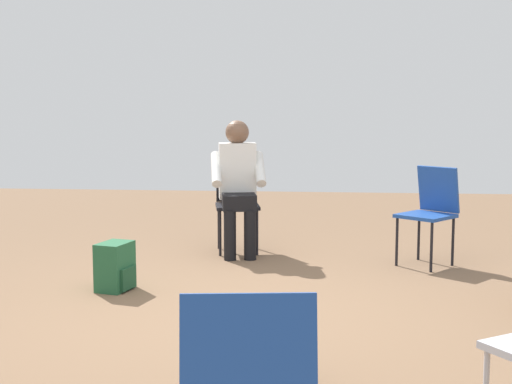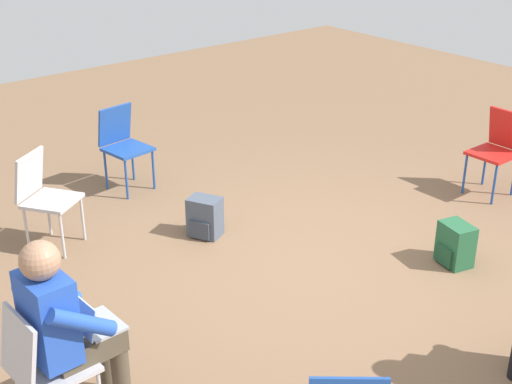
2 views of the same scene
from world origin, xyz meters
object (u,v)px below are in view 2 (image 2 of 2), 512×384
chair_south (42,364)px  backpack_by_empty_chair (455,247)px  chair_west (123,142)px  person_with_laptop (66,323)px  backpack_near_laptop_user (205,219)px  chair_north (498,146)px  chair_southwest (44,193)px

chair_south → backpack_by_empty_chair: chair_south is taller
chair_west → person_with_laptop: person_with_laptop is taller
chair_west → backpack_near_laptop_user: 1.41m
chair_north → chair_south: 4.92m
chair_north → backpack_near_laptop_user: bearing=68.7°
chair_west → chair_south: bearing=45.7°
chair_north → backpack_by_empty_chair: (0.63, -1.47, -0.34)m
backpack_by_empty_chair → chair_south: bearing=-94.7°
person_with_laptop → backpack_by_empty_chair: size_ratio=3.44×
backpack_by_empty_chair → backpack_near_laptop_user: bearing=-142.6°
backpack_near_laptop_user → backpack_by_empty_chair: 2.16m
person_with_laptop → backpack_near_laptop_user: (-1.43, 1.95, -0.53)m
chair_north → person_with_laptop: size_ratio=0.69×
chair_south → chair_west: bearing=141.0°
chair_south → person_with_laptop: bearing=90.0°
chair_south → backpack_near_laptop_user: size_ratio=2.36×
chair_west → person_with_laptop: size_ratio=0.69×
chair_north → backpack_near_laptop_user: 3.01m
chair_southwest → chair_south: bearing=31.8°
chair_southwest → chair_south: size_ratio=1.00×
chair_west → person_with_laptop: (2.80, -1.93, 0.20)m
chair_south → person_with_laptop: size_ratio=0.69×
chair_north → chair_southwest: same height
chair_west → backpack_by_empty_chair: 3.38m
backpack_near_laptop_user → backpack_by_empty_chair: bearing=37.4°
backpack_by_empty_chair → person_with_laptop: bearing=-95.1°
chair_southwest → chair_south: (2.14, -0.96, 0.00)m
chair_north → chair_southwest: size_ratio=1.00×
chair_southwest → backpack_by_empty_chair: chair_southwest is taller
chair_south → backpack_by_empty_chair: 3.46m
chair_southwest → chair_south: same height
person_with_laptop → chair_southwest: bearing=157.4°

